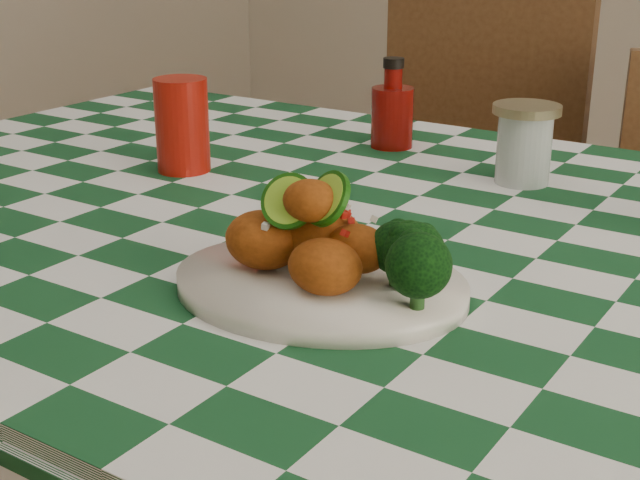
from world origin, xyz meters
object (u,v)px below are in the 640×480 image
Objects in this scene: ketchup_bottle at (393,103)px; wooden_chair_left at (441,237)px; red_tumbler at (182,125)px; plate at (320,285)px; mason_jar at (524,144)px; fried_chicken_pile at (316,229)px.

ketchup_bottle is 0.55m from wooden_chair_left.
ketchup_bottle is (0.18, 0.28, 0.00)m from red_tumbler.
mason_jar reaches higher than plate.
ketchup_bottle reaches higher than fried_chicken_pile.
plate is 0.06m from fried_chicken_pile.
mason_jar is 0.11× the size of wooden_chair_left.
fried_chicken_pile reaches higher than mason_jar.
mason_jar is 0.68m from wooden_chair_left.
wooden_chair_left reaches higher than fried_chicken_pile.
wooden_chair_left is at bearing 108.69° from plate.
fried_chicken_pile is 1.05m from wooden_chair_left.
red_tumbler is 0.78m from wooden_chair_left.
fried_chicken_pile reaches higher than plate.
fried_chicken_pile is 0.46m from mason_jar.
wooden_chair_left is (-0.34, 0.48, -0.35)m from mason_jar.
red_tumbler reaches higher than mason_jar.
fried_chicken_pile is at bearing -68.09° from ketchup_bottle.
red_tumbler is 0.47m from mason_jar.
ketchup_bottle is at bearing 111.91° from fried_chicken_pile.
red_tumbler is 0.33m from ketchup_bottle.
wooden_chair_left is (-0.10, 0.40, -0.36)m from ketchup_bottle.
mason_jar is at bearing 86.75° from fried_chicken_pile.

